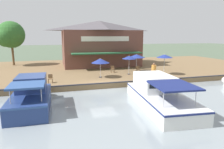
{
  "coord_description": "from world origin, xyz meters",
  "views": [
    {
      "loc": [
        18.77,
        -4.49,
        5.25
      ],
      "look_at": [
        -1.0,
        1.18,
        1.3
      ],
      "focal_mm": 32.0,
      "sensor_mm": 36.0,
      "label": 1
    }
  ],
  "objects_px": {
    "waterfront_restaurant": "(100,43)",
    "patio_umbrella_by_entrance": "(165,56)",
    "cafe_chair_far_corner_seat": "(113,69)",
    "tree_upstream_bank": "(10,35)",
    "patio_umbrella_back_row": "(137,56)",
    "cafe_chair_under_first_umbrella": "(50,78)",
    "cafe_chair_mid_patio": "(138,69)",
    "motorboat_distant_upstream": "(32,95)",
    "person_at_quay_edge": "(154,69)",
    "patio_umbrella_mid_patio_left": "(100,61)",
    "motorboat_far_downstream": "(156,93)",
    "tree_downstream_bank": "(126,40)",
    "patio_umbrella_mid_patio_right": "(129,57)"
  },
  "relations": [
    {
      "from": "cafe_chair_far_corner_seat",
      "to": "patio_umbrella_mid_patio_right",
      "type": "bearing_deg",
      "value": 38.94
    },
    {
      "from": "cafe_chair_under_first_umbrella",
      "to": "tree_upstream_bank",
      "type": "relative_size",
      "value": 0.12
    },
    {
      "from": "cafe_chair_far_corner_seat",
      "to": "person_at_quay_edge",
      "type": "bearing_deg",
      "value": 30.29
    },
    {
      "from": "waterfront_restaurant",
      "to": "cafe_chair_mid_patio",
      "type": "distance_m",
      "value": 9.81
    },
    {
      "from": "waterfront_restaurant",
      "to": "tree_downstream_bank",
      "type": "relative_size",
      "value": 2.07
    },
    {
      "from": "waterfront_restaurant",
      "to": "patio_umbrella_by_entrance",
      "type": "xyz_separation_m",
      "value": [
        10.81,
        5.68,
        -1.32
      ]
    },
    {
      "from": "tree_upstream_bank",
      "to": "patio_umbrella_mid_patio_right",
      "type": "bearing_deg",
      "value": 51.02
    },
    {
      "from": "waterfront_restaurant",
      "to": "cafe_chair_mid_patio",
      "type": "bearing_deg",
      "value": 19.65
    },
    {
      "from": "patio_umbrella_mid_patio_left",
      "to": "motorboat_far_downstream",
      "type": "distance_m",
      "value": 8.86
    },
    {
      "from": "cafe_chair_far_corner_seat",
      "to": "tree_upstream_bank",
      "type": "bearing_deg",
      "value": -127.3
    },
    {
      "from": "patio_umbrella_back_row",
      "to": "person_at_quay_edge",
      "type": "distance_m",
      "value": 5.28
    },
    {
      "from": "waterfront_restaurant",
      "to": "person_at_quay_edge",
      "type": "bearing_deg",
      "value": 13.65
    },
    {
      "from": "person_at_quay_edge",
      "to": "motorboat_far_downstream",
      "type": "height_order",
      "value": "person_at_quay_edge"
    },
    {
      "from": "patio_umbrella_back_row",
      "to": "waterfront_restaurant",
      "type": "bearing_deg",
      "value": -156.98
    },
    {
      "from": "patio_umbrella_by_entrance",
      "to": "cafe_chair_far_corner_seat",
      "type": "relative_size",
      "value": 2.97
    },
    {
      "from": "cafe_chair_under_first_umbrella",
      "to": "patio_umbrella_back_row",
      "type": "bearing_deg",
      "value": 109.13
    },
    {
      "from": "patio_umbrella_by_entrance",
      "to": "person_at_quay_edge",
      "type": "xyz_separation_m",
      "value": [
        2.16,
        -2.53,
        -1.14
      ]
    },
    {
      "from": "patio_umbrella_by_entrance",
      "to": "tree_downstream_bank",
      "type": "height_order",
      "value": "tree_downstream_bank"
    },
    {
      "from": "patio_umbrella_mid_patio_left",
      "to": "tree_downstream_bank",
      "type": "bearing_deg",
      "value": 149.03
    },
    {
      "from": "patio_umbrella_back_row",
      "to": "cafe_chair_far_corner_seat",
      "type": "height_order",
      "value": "patio_umbrella_back_row"
    },
    {
      "from": "motorboat_far_downstream",
      "to": "tree_upstream_bank",
      "type": "height_order",
      "value": "tree_upstream_bank"
    },
    {
      "from": "patio_umbrella_mid_patio_right",
      "to": "person_at_quay_edge",
      "type": "height_order",
      "value": "patio_umbrella_mid_patio_right"
    },
    {
      "from": "motorboat_distant_upstream",
      "to": "cafe_chair_mid_patio",
      "type": "bearing_deg",
      "value": 124.05
    },
    {
      "from": "motorboat_far_downstream",
      "to": "tree_downstream_bank",
      "type": "xyz_separation_m",
      "value": [
        -20.86,
        4.95,
        3.73
      ]
    },
    {
      "from": "cafe_chair_under_first_umbrella",
      "to": "tree_upstream_bank",
      "type": "xyz_separation_m",
      "value": [
        -14.56,
        -6.14,
        4.31
      ]
    },
    {
      "from": "cafe_chair_mid_patio",
      "to": "motorboat_distant_upstream",
      "type": "relative_size",
      "value": 0.12
    },
    {
      "from": "patio_umbrella_back_row",
      "to": "cafe_chair_mid_patio",
      "type": "height_order",
      "value": "patio_umbrella_back_row"
    },
    {
      "from": "person_at_quay_edge",
      "to": "motorboat_distant_upstream",
      "type": "xyz_separation_m",
      "value": [
        3.96,
        -12.12,
        -0.82
      ]
    },
    {
      "from": "waterfront_restaurant",
      "to": "tree_upstream_bank",
      "type": "bearing_deg",
      "value": -102.05
    },
    {
      "from": "patio_umbrella_by_entrance",
      "to": "cafe_chair_mid_patio",
      "type": "relative_size",
      "value": 2.97
    },
    {
      "from": "cafe_chair_under_first_umbrella",
      "to": "tree_upstream_bank",
      "type": "distance_m",
      "value": 16.38
    },
    {
      "from": "person_at_quay_edge",
      "to": "tree_upstream_bank",
      "type": "distance_m",
      "value": 23.6
    },
    {
      "from": "motorboat_far_downstream",
      "to": "motorboat_distant_upstream",
      "type": "bearing_deg",
      "value": -100.82
    },
    {
      "from": "cafe_chair_under_first_umbrella",
      "to": "tree_upstream_bank",
      "type": "bearing_deg",
      "value": -157.14
    },
    {
      "from": "cafe_chair_far_corner_seat",
      "to": "tree_downstream_bank",
      "type": "bearing_deg",
      "value": 151.68
    },
    {
      "from": "patio_umbrella_back_row",
      "to": "patio_umbrella_mid_patio_left",
      "type": "bearing_deg",
      "value": -64.71
    },
    {
      "from": "patio_umbrella_by_entrance",
      "to": "tree_downstream_bank",
      "type": "relative_size",
      "value": 0.42
    },
    {
      "from": "cafe_chair_under_first_umbrella",
      "to": "motorboat_distant_upstream",
      "type": "xyz_separation_m",
      "value": [
        5.33,
        -1.24,
        -0.15
      ]
    },
    {
      "from": "patio_umbrella_mid_patio_left",
      "to": "cafe_chair_far_corner_seat",
      "type": "bearing_deg",
      "value": 140.8
    },
    {
      "from": "tree_upstream_bank",
      "to": "cafe_chair_far_corner_seat",
      "type": "bearing_deg",
      "value": 52.7
    },
    {
      "from": "patio_umbrella_by_entrance",
      "to": "patio_umbrella_back_row",
      "type": "bearing_deg",
      "value": -141.94
    },
    {
      "from": "cafe_chair_under_first_umbrella",
      "to": "motorboat_far_downstream",
      "type": "relative_size",
      "value": 0.09
    },
    {
      "from": "cafe_chair_far_corner_seat",
      "to": "tree_upstream_bank",
      "type": "distance_m",
      "value": 17.98
    },
    {
      "from": "patio_umbrella_by_entrance",
      "to": "patio_umbrella_back_row",
      "type": "relative_size",
      "value": 1.09
    },
    {
      "from": "tree_upstream_bank",
      "to": "motorboat_far_downstream",
      "type": "bearing_deg",
      "value": 33.24
    },
    {
      "from": "waterfront_restaurant",
      "to": "motorboat_far_downstream",
      "type": "height_order",
      "value": "waterfront_restaurant"
    },
    {
      "from": "waterfront_restaurant",
      "to": "patio_umbrella_mid_patio_right",
      "type": "relative_size",
      "value": 5.27
    },
    {
      "from": "waterfront_restaurant",
      "to": "patio_umbrella_back_row",
      "type": "height_order",
      "value": "waterfront_restaurant"
    },
    {
      "from": "patio_umbrella_by_entrance",
      "to": "motorboat_distant_upstream",
      "type": "height_order",
      "value": "patio_umbrella_by_entrance"
    },
    {
      "from": "waterfront_restaurant",
      "to": "cafe_chair_under_first_umbrella",
      "type": "bearing_deg",
      "value": -33.66
    }
  ]
}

